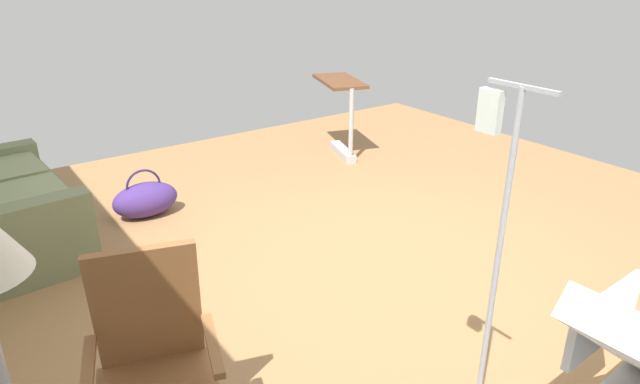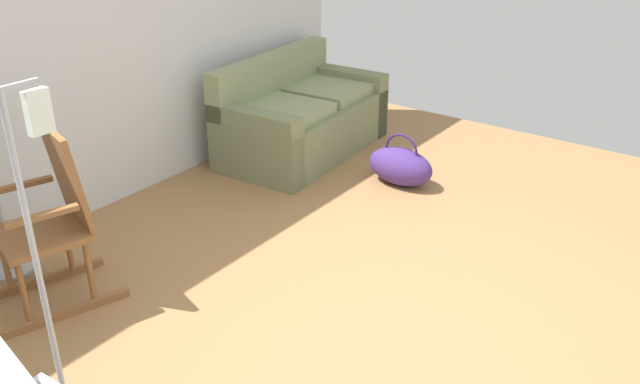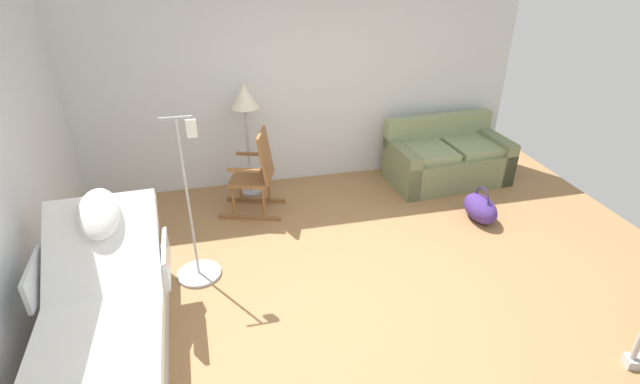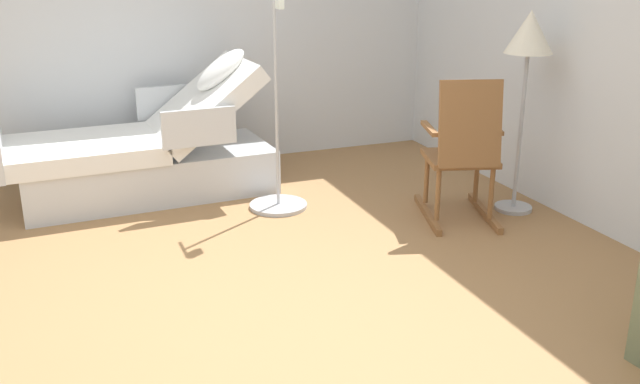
# 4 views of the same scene
# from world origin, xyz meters

# --- Properties ---
(ground_plane) EXTENTS (7.18, 7.18, 0.00)m
(ground_plane) POSITION_xyz_m (0.00, 0.00, 0.00)
(ground_plane) COLOR #9E7247
(couch) EXTENTS (1.65, 0.95, 0.85)m
(couch) POSITION_xyz_m (1.93, 2.05, 0.31)
(couch) COLOR #737D57
(couch) RESTS_ON ground
(rocking_chair) EXTENTS (0.87, 0.68, 1.05)m
(rocking_chair) POSITION_xyz_m (-0.72, 1.80, 0.50)
(rocking_chair) COLOR brown
(rocking_chair) RESTS_ON ground
(overbed_table) EXTENTS (0.89, 0.64, 0.84)m
(overbed_table) POSITION_xyz_m (2.19, -1.42, 0.53)
(overbed_table) COLOR #B2B5BA
(overbed_table) RESTS_ON ground
(duffel_bag) EXTENTS (0.33, 0.57, 0.43)m
(duffel_bag) POSITION_xyz_m (1.86, 0.98, 0.15)
(duffel_bag) COLOR #472D7A
(duffel_bag) RESTS_ON ground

